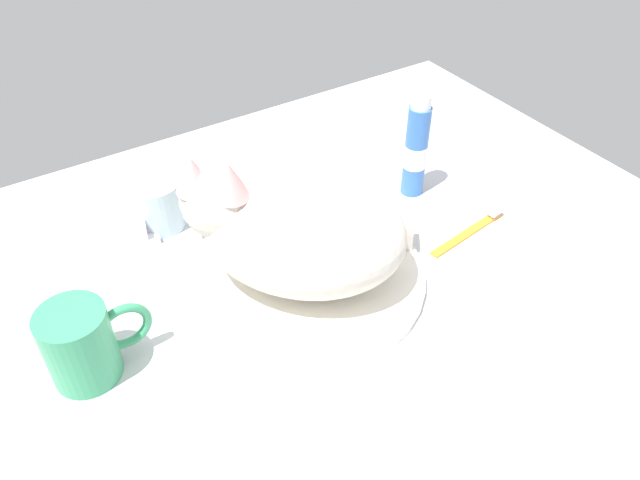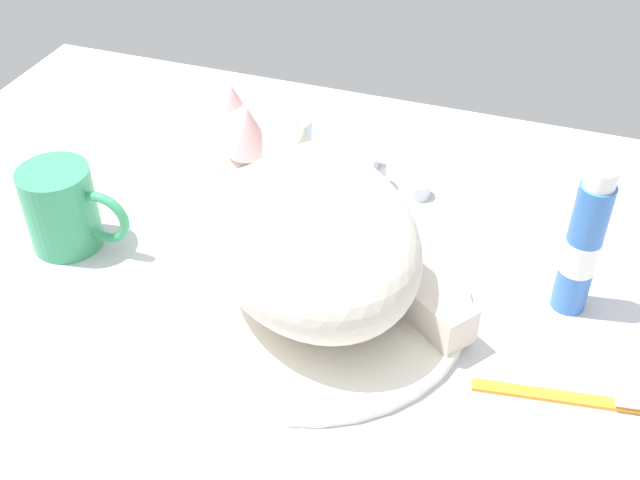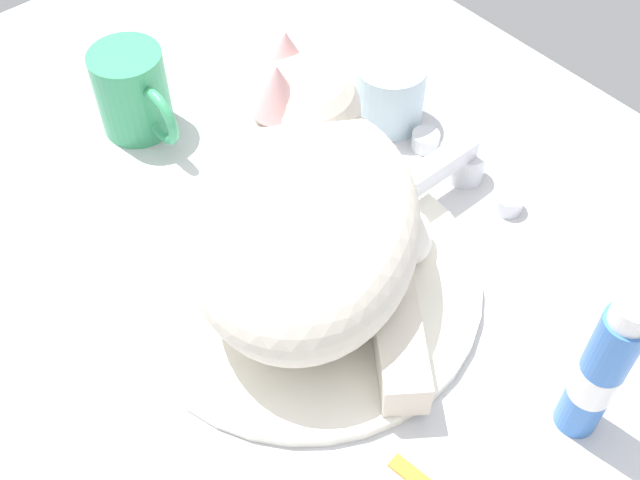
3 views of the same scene
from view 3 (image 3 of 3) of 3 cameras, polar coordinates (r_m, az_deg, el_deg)
The scene contains 9 objects.
ground_plane at distance 70.51cm, azimuth -0.97°, elevation -4.00°, with size 110.00×82.50×3.00cm, color silver.
sink_basin at distance 68.82cm, azimuth -0.99°, elevation -3.00°, with size 30.51×30.51×1.16cm, color white.
faucet at distance 76.59cm, azimuth 9.98°, elevation 5.29°, with size 13.81×10.21×5.42cm.
cat at distance 63.45cm, azimuth -0.95°, elevation 2.24°, with size 31.34×30.88×16.96cm.
coffee_mug at distance 82.16cm, azimuth -13.14°, elevation 10.45°, with size 11.55×7.31×9.06cm.
rinse_cup at distance 81.72cm, azimuth 5.06°, elevation 10.55°, with size 7.22×7.22×7.04cm.
soap_dish at distance 86.39cm, azimuth 1.62°, elevation 10.82°, with size 9.00×6.40×1.20cm, color white.
soap_bar at distance 85.27cm, azimuth 1.65°, elevation 11.72°, with size 7.38×4.28×2.31cm, color silver.
toothpaste_bottle at distance 59.48cm, azimuth 19.66°, elevation -9.00°, with size 3.32×3.32×15.71cm.
Camera 3 is at (31.63, -25.45, 56.15)cm, focal length 44.13 mm.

